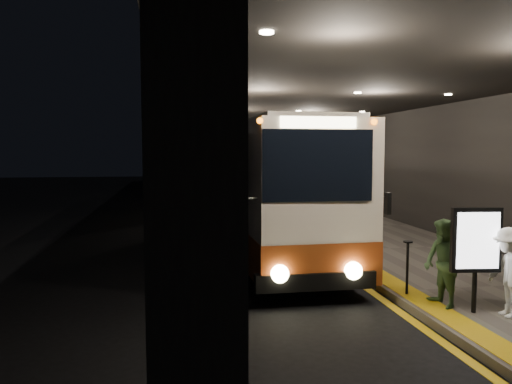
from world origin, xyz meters
TOP-DOWN VIEW (x-y plane):
  - ground at (0.00, 0.00)m, footprint 90.00×90.00m
  - lane_line_white at (-1.80, 5.00)m, footprint 0.12×50.00m
  - kerb_stripe_yellow at (2.35, 5.00)m, footprint 0.18×50.00m
  - sidewalk at (4.75, 5.00)m, footprint 4.50×50.00m
  - tactile_strip at (2.85, 5.00)m, footprint 0.50×50.00m
  - terminal_wall at (7.00, 5.00)m, footprint 0.10×50.00m
  - support_columns at (-1.50, 4.00)m, footprint 0.80×24.80m
  - canopy at (2.50, 5.00)m, footprint 9.00×50.00m
  - coach_main at (0.91, 2.02)m, footprint 2.60×11.39m
  - coach_second at (1.06, 18.86)m, footprint 2.80×12.41m
  - passenger_boarding at (2.87, -0.41)m, footprint 0.47×0.64m
  - passenger_waiting_green at (3.02, -4.22)m, footprint 0.54×0.80m
  - passenger_waiting_white at (3.82, -4.89)m, footprint 0.51×1.00m
  - info_sign at (3.38, -4.62)m, footprint 0.86×0.22m
  - stanchion_post at (2.75, -3.42)m, footprint 0.05×0.05m

SIDE VIEW (x-z plane):
  - ground at x=0.00m, z-range 0.00..0.00m
  - lane_line_white at x=-1.80m, z-range 0.00..0.01m
  - kerb_stripe_yellow at x=2.35m, z-range 0.00..0.01m
  - sidewalk at x=4.75m, z-range 0.00..0.15m
  - tactile_strip at x=2.85m, z-range 0.15..0.16m
  - stanchion_post at x=2.75m, z-range 0.15..1.18m
  - passenger_waiting_white at x=3.82m, z-range 0.15..1.65m
  - passenger_waiting_green at x=3.02m, z-range 0.15..1.71m
  - passenger_boarding at x=2.87m, z-range 0.15..1.79m
  - info_sign at x=3.38m, z-range 0.47..2.27m
  - coach_main at x=0.91m, z-range -0.07..3.46m
  - coach_second at x=1.06m, z-range -0.08..3.81m
  - support_columns at x=-1.50m, z-range 0.00..4.40m
  - terminal_wall at x=7.00m, z-range 0.00..6.00m
  - canopy at x=2.50m, z-range 4.40..4.80m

